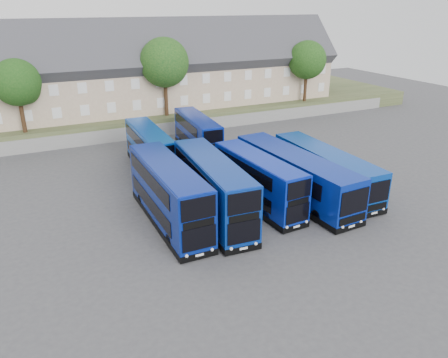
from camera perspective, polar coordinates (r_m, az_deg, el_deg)
ground at (r=32.21m, az=4.17°, el=-5.41°), size 120.00×120.00×0.00m
retaining_wall at (r=52.67m, az=-8.93°, el=6.32°), size 70.00×0.40×1.50m
earth_bank at (r=61.96m, az=-11.77°, el=8.75°), size 80.00×20.00×2.00m
terrace_row at (r=57.12m, az=-11.15°, el=13.42°), size 54.00×10.40×11.20m
dd_front_left at (r=31.09m, az=-7.21°, el=-2.13°), size 2.61×11.17×4.43m
dd_front_mid at (r=31.72m, az=-1.46°, el=-1.43°), size 3.38×11.34×4.45m
dd_front_right at (r=33.80m, az=4.49°, el=-0.42°), size 2.85×10.06×3.95m
dd_rear_left at (r=41.49m, az=-9.64°, el=3.67°), size 2.59×10.04×3.96m
dd_rear_right at (r=45.89m, az=-3.47°, el=5.69°), size 2.99×9.90×3.87m
coach_east_a at (r=35.63m, az=9.14°, el=0.33°), size 3.51×13.51×3.66m
coach_east_b at (r=37.87m, az=13.07°, el=1.12°), size 2.84×12.35×3.36m
tree_west at (r=50.33m, az=-25.27°, el=11.15°), size 4.80×4.80×7.65m
tree_mid at (r=53.34m, az=-7.68°, el=14.63°), size 5.76×5.76×9.18m
tree_east at (r=62.22m, az=10.85°, el=14.86°), size 5.12×5.12×8.16m
tree_far at (r=71.33m, az=11.50°, el=15.98°), size 5.44×5.44×8.67m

